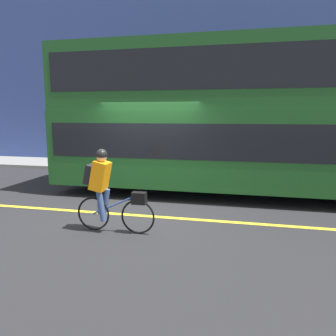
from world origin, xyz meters
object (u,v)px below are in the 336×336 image
object	(u,v)px
bus	(228,113)
cyclist_on_bike	(106,187)
trash_bin	(120,155)
street_sign_post	(313,132)

from	to	relation	value
bus	cyclist_on_bike	xyz separation A→B (m)	(-2.05, -3.48, -1.39)
trash_bin	street_sign_post	xyz separation A→B (m)	(7.41, -0.01, 1.05)
trash_bin	street_sign_post	size ratio (longest dim) A/B	0.31
cyclist_on_bike	bus	bearing A→B (deg)	59.47
bus	cyclist_on_bike	size ratio (longest dim) A/B	5.95
bus	trash_bin	xyz separation A→B (m)	(-4.54, 3.66, -1.71)
street_sign_post	cyclist_on_bike	bearing A→B (deg)	-124.57
bus	street_sign_post	world-z (taller)	bus
bus	trash_bin	world-z (taller)	bus
bus	cyclist_on_bike	distance (m)	4.27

